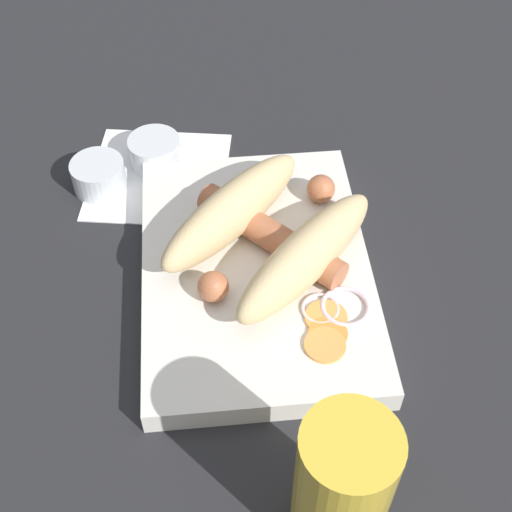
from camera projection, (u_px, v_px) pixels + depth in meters
name	position (u px, v px, depth m)	size (l,w,h in m)	color
ground_plane	(256.00, 280.00, 0.64)	(3.00, 3.00, 0.00)	#232326
food_tray	(256.00, 272.00, 0.63)	(0.28, 0.20, 0.02)	silver
bread_roll	(268.00, 232.00, 0.61)	(0.21, 0.21, 0.05)	#DBBC84
sausage	(270.00, 235.00, 0.63)	(0.13, 0.13, 0.03)	#B26642
pickled_veggies	(332.00, 319.00, 0.58)	(0.08, 0.07, 0.00)	#F99E4C
napkin	(159.00, 175.00, 0.73)	(0.16, 0.16, 0.00)	white
condiment_cup_near	(155.00, 153.00, 0.73)	(0.05, 0.05, 0.03)	silver
condiment_cup_far	(99.00, 177.00, 0.71)	(0.05, 0.05, 0.03)	silver
drink_glass	(342.00, 489.00, 0.45)	(0.06, 0.06, 0.13)	gold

